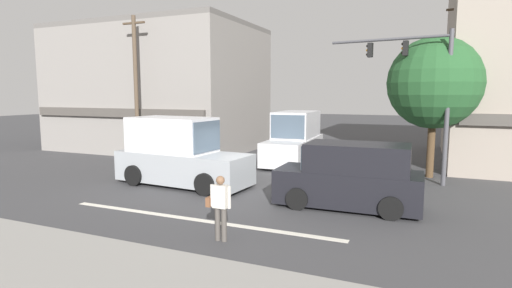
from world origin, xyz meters
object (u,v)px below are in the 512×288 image
object	(u,v)px
street_tree	(434,83)
traffic_light_mast	(422,82)
van_waiting_far	(351,177)
utility_pole_far_right	(457,82)
pedestrian_foreground_with_bag	(220,204)
utility_pole_near_left	(136,87)
box_truck_crossing_leftbound	(295,140)
box_truck_parked_curbside	(179,154)

from	to	relation	value
street_tree	traffic_light_mast	world-z (taller)	traffic_light_mast
traffic_light_mast	van_waiting_far	world-z (taller)	traffic_light_mast
utility_pole_far_right	pedestrian_foreground_with_bag	distance (m)	15.70
utility_pole_near_left	pedestrian_foreground_with_bag	size ratio (longest dim) A/B	4.69
street_tree	traffic_light_mast	xyz separation A→B (m)	(-0.46, -1.42, 0.02)
pedestrian_foreground_with_bag	van_waiting_far	bearing A→B (deg)	60.13
utility_pole_far_right	van_waiting_far	bearing A→B (deg)	-109.57
box_truck_crossing_leftbound	box_truck_parked_curbside	bearing A→B (deg)	-111.27
pedestrian_foreground_with_bag	utility_pole_far_right	bearing A→B (deg)	67.10
utility_pole_near_left	utility_pole_far_right	size ratio (longest dim) A/B	0.95
utility_pole_far_right	box_truck_crossing_leftbound	world-z (taller)	utility_pole_far_right
traffic_light_mast	box_truck_crossing_leftbound	bearing A→B (deg)	156.72
van_waiting_far	traffic_light_mast	bearing A→B (deg)	68.02
utility_pole_near_left	box_truck_parked_curbside	distance (m)	7.32
box_truck_crossing_leftbound	box_truck_parked_curbside	world-z (taller)	same
traffic_light_mast	street_tree	bearing A→B (deg)	71.91
street_tree	box_truck_parked_curbside	distance (m)	11.33
box_truck_crossing_leftbound	traffic_light_mast	bearing A→B (deg)	-23.28
street_tree	van_waiting_far	world-z (taller)	street_tree
traffic_light_mast	van_waiting_far	bearing A→B (deg)	-111.98
box_truck_crossing_leftbound	van_waiting_far	distance (m)	8.63
street_tree	utility_pole_far_right	size ratio (longest dim) A/B	0.75
traffic_light_mast	box_truck_parked_curbside	world-z (taller)	traffic_light_mast
utility_pole_near_left	pedestrian_foreground_with_bag	xyz separation A→B (m)	(9.94, -8.92, -3.12)
utility_pole_near_left	traffic_light_mast	xyz separation A→B (m)	(14.36, 0.19, 0.11)
street_tree	traffic_light_mast	distance (m)	1.49
utility_pole_near_left	van_waiting_far	size ratio (longest dim) A/B	1.69
pedestrian_foreground_with_bag	traffic_light_mast	bearing A→B (deg)	64.15
street_tree	utility_pole_near_left	xyz separation A→B (m)	(-14.82, -1.61, -0.08)
street_tree	utility_pole_near_left	size ratio (longest dim) A/B	0.79
box_truck_crossing_leftbound	pedestrian_foreground_with_bag	bearing A→B (deg)	-81.20
traffic_light_mast	van_waiting_far	distance (m)	6.07
box_truck_parked_curbside	street_tree	bearing A→B (deg)	30.97
box_truck_crossing_leftbound	pedestrian_foreground_with_bag	size ratio (longest dim) A/B	3.40
street_tree	box_truck_parked_curbside	world-z (taller)	street_tree
utility_pole_far_right	van_waiting_far	distance (m)	10.93
street_tree	box_truck_crossing_leftbound	bearing A→B (deg)	169.30
traffic_light_mast	box_truck_parked_curbside	xyz separation A→B (m)	(-8.93, -4.22, -2.92)
utility_pole_far_right	box_truck_crossing_leftbound	size ratio (longest dim) A/B	1.45
utility_pole_far_right	traffic_light_mast	distance (m)	5.26
street_tree	van_waiting_far	xyz separation A→B (m)	(-2.40, -6.22, -3.15)
traffic_light_mast	box_truck_crossing_leftbound	world-z (taller)	traffic_light_mast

